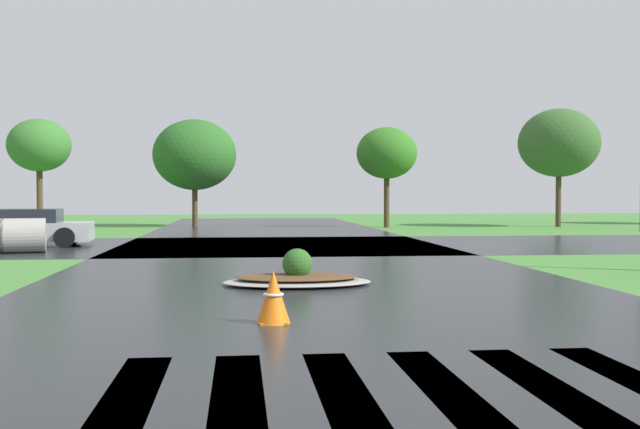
# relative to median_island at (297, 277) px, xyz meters

# --- Properties ---
(asphalt_roadway) EXTENTS (10.48, 80.00, 0.01)m
(asphalt_roadway) POSITION_rel_median_island_xyz_m (0.26, -1.64, -0.14)
(asphalt_roadway) COLOR #232628
(asphalt_roadway) RESTS_ON ground
(asphalt_cross_road) EXTENTS (90.00, 9.44, 0.01)m
(asphalt_cross_road) POSITION_rel_median_island_xyz_m (0.26, 10.80, -0.14)
(asphalt_cross_road) COLOR #232628
(asphalt_cross_road) RESTS_ON ground
(crosswalk_stripes) EXTENTS (4.95, 2.96, 0.01)m
(crosswalk_stripes) POSITION_rel_median_island_xyz_m (0.26, -7.53, -0.14)
(crosswalk_stripes) COLOR white
(crosswalk_stripes) RESTS_ON ground
(median_island) EXTENTS (2.76, 1.69, 0.68)m
(median_island) POSITION_rel_median_island_xyz_m (0.00, 0.00, 0.00)
(median_island) COLOR #9E9B93
(median_island) RESTS_ON ground
(car_silver_hatch) EXTENTS (4.63, 2.38, 1.21)m
(car_silver_hatch) POSITION_rel_median_island_xyz_m (-8.07, 11.23, 0.42)
(car_silver_hatch) COLOR #B7B7BF
(car_silver_hatch) RESTS_ON ground
(traffic_cone) EXTENTS (0.45, 0.45, 0.70)m
(traffic_cone) POSITION_rel_median_island_xyz_m (-0.63, -4.11, 0.20)
(traffic_cone) COLOR orange
(traffic_cone) RESTS_ON ground
(background_treeline) EXTENTS (48.32, 6.21, 6.06)m
(background_treeline) POSITION_rel_median_island_xyz_m (4.24, 24.30, 3.71)
(background_treeline) COLOR #4C3823
(background_treeline) RESTS_ON ground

